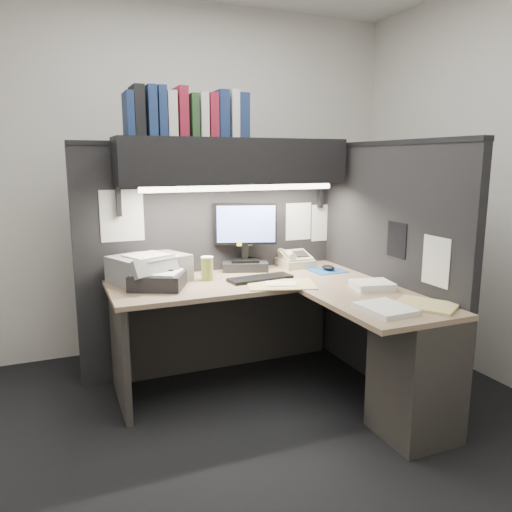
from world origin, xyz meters
The scene contains 23 objects.
floor centered at (0.00, 0.00, 0.00)m, with size 3.50×3.50×0.00m, color black.
wall_back centered at (0.00, 1.50, 1.35)m, with size 3.50×0.04×2.70m, color silver.
wall_front centered at (0.00, -1.50, 1.35)m, with size 3.50×0.04×2.70m, color silver.
wall_right centered at (1.75, 0.00, 1.35)m, with size 0.04×3.00×2.70m, color silver.
partition_back centered at (0.03, 0.93, 0.80)m, with size 1.90×0.06×1.60m, color black.
partition_right centered at (0.98, 0.18, 0.80)m, with size 0.06×1.50×1.60m, color black.
desk centered at (0.43, 0.00, 0.44)m, with size 1.70×1.53×0.73m.
overhead_shelf centered at (0.12, 0.75, 1.50)m, with size 1.55×0.34×0.30m, color black.
task_light_tube centered at (0.12, 0.61, 1.33)m, with size 0.04×0.04×1.32m, color white.
monitor centered at (0.23, 0.81, 0.92)m, with size 0.43×0.29×0.48m.
keyboard centered at (0.22, 0.50, 0.74)m, with size 0.43×0.14×0.02m, color black.
mousepad centered at (0.76, 0.56, 0.73)m, with size 0.23×0.21×0.00m, color #1C499A.
mouse centered at (0.77, 0.56, 0.75)m, with size 0.07×0.11×0.04m, color black.
telephone centered at (0.62, 0.79, 0.78)m, with size 0.23×0.24×0.09m, color beige.
coffee_cup centered at (-0.11, 0.63, 0.80)m, with size 0.08×0.08×0.15m, color #A7AD45.
printer centered at (-0.47, 0.73, 0.82)m, with size 0.44×0.37×0.17m, color gray.
notebook_stack centered at (-0.45, 0.55, 0.78)m, with size 0.31×0.26×0.09m, color black.
open_folder centered at (0.28, 0.32, 0.73)m, with size 0.42×0.28×0.01m, color tan.
paper_stack_a centered at (0.76, 0.02, 0.75)m, with size 0.23×0.20×0.04m, color white.
paper_stack_b centered at (0.55, -0.39, 0.74)m, with size 0.23×0.28×0.03m, color white.
manila_stack centered at (0.80, -0.41, 0.74)m, with size 0.24×0.31×0.02m, color tan.
binder_row centered at (-0.18, 0.75, 1.79)m, with size 0.78×0.25×0.31m.
pinned_papers centered at (0.42, 0.56, 1.05)m, with size 1.76×1.31×0.51m.
Camera 1 is at (-1.04, -2.44, 1.51)m, focal length 35.00 mm.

